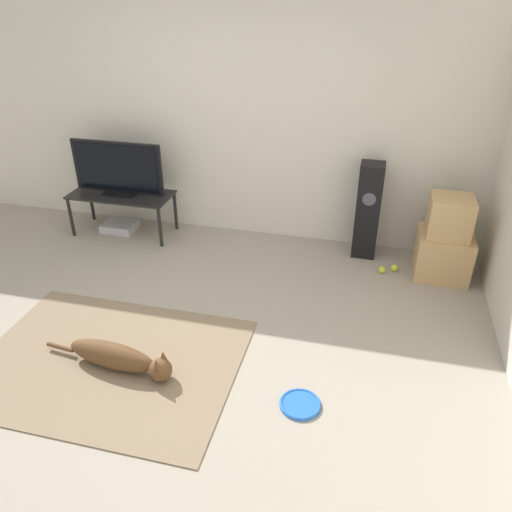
% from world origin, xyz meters
% --- Properties ---
extents(ground_plane, '(12.00, 12.00, 0.00)m').
position_xyz_m(ground_plane, '(0.00, 0.00, 0.00)').
color(ground_plane, '#9E9384').
extents(wall_back, '(8.00, 0.06, 2.55)m').
position_xyz_m(wall_back, '(0.00, 2.10, 1.27)').
color(wall_back, beige).
rests_on(wall_back, ground_plane).
extents(area_rug, '(1.92, 1.45, 0.01)m').
position_xyz_m(area_rug, '(-0.28, -0.27, 0.01)').
color(area_rug, '#847056').
rests_on(area_rug, ground_plane).
extents(dog, '(1.05, 0.25, 0.22)m').
position_xyz_m(dog, '(-0.15, -0.32, 0.11)').
color(dog, brown).
rests_on(dog, area_rug).
extents(frisbee, '(0.28, 0.28, 0.03)m').
position_xyz_m(frisbee, '(1.17, -0.35, 0.01)').
color(frisbee, blue).
rests_on(frisbee, ground_plane).
extents(cardboard_box_lower, '(0.49, 0.45, 0.43)m').
position_xyz_m(cardboard_box_lower, '(2.19, 1.62, 0.21)').
color(cardboard_box_lower, tan).
rests_on(cardboard_box_lower, ground_plane).
extents(cardboard_box_upper, '(0.37, 0.34, 0.37)m').
position_xyz_m(cardboard_box_upper, '(2.18, 1.60, 0.61)').
color(cardboard_box_upper, tan).
rests_on(cardboard_box_upper, cardboard_box_lower).
extents(floor_speaker, '(0.23, 0.23, 0.97)m').
position_xyz_m(floor_speaker, '(1.46, 1.85, 0.48)').
color(floor_speaker, black).
rests_on(floor_speaker, ground_plane).
extents(tv_stand, '(1.09, 0.48, 0.46)m').
position_xyz_m(tv_stand, '(-1.13, 1.72, 0.41)').
color(tv_stand, black).
rests_on(tv_stand, ground_plane).
extents(tv, '(0.99, 0.20, 0.57)m').
position_xyz_m(tv, '(-1.13, 1.72, 0.73)').
color(tv, black).
rests_on(tv, tv_stand).
extents(tennis_ball_by_boxes, '(0.07, 0.07, 0.07)m').
position_xyz_m(tennis_ball_by_boxes, '(1.77, 1.58, 0.03)').
color(tennis_ball_by_boxes, '#C6E033').
rests_on(tennis_ball_by_boxes, ground_plane).
extents(tennis_ball_near_speaker, '(0.07, 0.07, 0.07)m').
position_xyz_m(tennis_ball_near_speaker, '(1.66, 1.51, 0.03)').
color(tennis_ball_near_speaker, '#C6E033').
rests_on(tennis_ball_near_speaker, ground_plane).
extents(game_console, '(0.36, 0.28, 0.09)m').
position_xyz_m(game_console, '(-1.23, 1.75, 0.04)').
color(game_console, '#B7B7BC').
rests_on(game_console, ground_plane).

